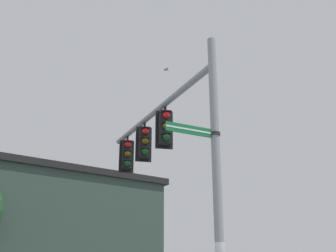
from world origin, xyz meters
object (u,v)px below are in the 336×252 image
at_px(traffic_light_nearest_pole, 165,127).
at_px(bird_flying, 166,69).
at_px(street_name_sign, 199,131).
at_px(traffic_light_mid_outer, 127,155).
at_px(traffic_light_mid_inner, 144,142).

bearing_deg(traffic_light_nearest_pole, bird_flying, -102.23).
bearing_deg(bird_flying, street_name_sign, 86.40).
bearing_deg(street_name_sign, traffic_light_mid_outer, -80.01).
xyz_separation_m(traffic_light_mid_inner, street_name_sign, (-0.63, 4.27, -1.08)).
relative_size(traffic_light_nearest_pole, street_name_sign, 0.93).
xyz_separation_m(traffic_light_mid_outer, bird_flying, (-1.37, 0.37, 3.43)).
relative_size(traffic_light_mid_outer, bird_flying, 4.13).
relative_size(traffic_light_nearest_pole, traffic_light_mid_inner, 1.00).
xyz_separation_m(traffic_light_nearest_pole, bird_flying, (-0.58, -2.69, 3.43)).
bearing_deg(bird_flying, traffic_light_mid_outer, -15.33).
distance_m(traffic_light_mid_inner, street_name_sign, 4.45).
bearing_deg(traffic_light_mid_outer, traffic_light_mid_inner, 104.29).
height_order(traffic_light_nearest_pole, traffic_light_mid_inner, same).
distance_m(traffic_light_nearest_pole, street_name_sign, 2.96).
bearing_deg(traffic_light_mid_outer, bird_flying, 164.67).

